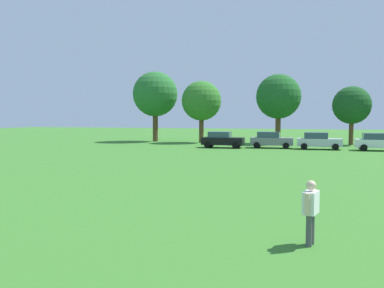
{
  "coord_description": "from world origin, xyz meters",
  "views": [
    {
      "loc": [
        4.11,
        -0.17,
        3.24
      ],
      "look_at": [
        1.32,
        9.59,
        2.56
      ],
      "focal_mm": 38.12,
      "sensor_mm": 36.0,
      "label": 1
    }
  ],
  "objects_px": {
    "parked_car_silver_2": "(319,141)",
    "parked_car_white_3": "(378,142)",
    "adult_bystander": "(311,207)",
    "parked_car_gray_1": "(271,140)",
    "tree_far_left": "(155,94)",
    "tree_left": "(201,101)",
    "tree_center_right": "(352,105)",
    "parked_car_black_0": "(222,140)",
    "tree_center_left": "(278,97)"
  },
  "relations": [
    {
      "from": "tree_center_right",
      "to": "adult_bystander",
      "type": "bearing_deg",
      "value": -96.75
    },
    {
      "from": "parked_car_gray_1",
      "to": "tree_center_left",
      "type": "xyz_separation_m",
      "value": [
        0.18,
        7.2,
        4.77
      ]
    },
    {
      "from": "tree_center_right",
      "to": "parked_car_silver_2",
      "type": "bearing_deg",
      "value": -116.07
    },
    {
      "from": "tree_far_left",
      "to": "tree_center_right",
      "type": "xyz_separation_m",
      "value": [
        24.08,
        -0.17,
        -1.62
      ]
    },
    {
      "from": "parked_car_black_0",
      "to": "parked_car_gray_1",
      "type": "height_order",
      "value": "same"
    },
    {
      "from": "tree_center_left",
      "to": "tree_center_right",
      "type": "bearing_deg",
      "value": -0.21
    },
    {
      "from": "parked_car_black_0",
      "to": "parked_car_white_3",
      "type": "height_order",
      "value": "same"
    },
    {
      "from": "parked_car_silver_2",
      "to": "tree_center_left",
      "type": "relative_size",
      "value": 0.52
    },
    {
      "from": "parked_car_gray_1",
      "to": "parked_car_white_3",
      "type": "xyz_separation_m",
      "value": [
        10.13,
        -0.69,
        0.0
      ]
    },
    {
      "from": "parked_car_silver_2",
      "to": "tree_center_right",
      "type": "bearing_deg",
      "value": 63.93
    },
    {
      "from": "adult_bystander",
      "to": "tree_center_right",
      "type": "xyz_separation_m",
      "value": [
        4.67,
        39.47,
        3.56
      ]
    },
    {
      "from": "parked_car_white_3",
      "to": "tree_center_left",
      "type": "distance_m",
      "value": 13.57
    },
    {
      "from": "adult_bystander",
      "to": "parked_car_white_3",
      "type": "xyz_separation_m",
      "value": [
        6.37,
        31.61,
        -0.12
      ]
    },
    {
      "from": "adult_bystander",
      "to": "parked_car_gray_1",
      "type": "xyz_separation_m",
      "value": [
        -3.76,
        32.3,
        -0.12
      ]
    },
    {
      "from": "parked_car_white_3",
      "to": "parked_car_black_0",
      "type": "bearing_deg",
      "value": -178.4
    },
    {
      "from": "adult_bystander",
      "to": "tree_far_left",
      "type": "distance_m",
      "value": 44.44
    },
    {
      "from": "parked_car_white_3",
      "to": "tree_far_left",
      "type": "relative_size",
      "value": 0.47
    },
    {
      "from": "parked_car_black_0",
      "to": "tree_far_left",
      "type": "distance_m",
      "value": 14.63
    },
    {
      "from": "parked_car_white_3",
      "to": "tree_left",
      "type": "height_order",
      "value": "tree_left"
    },
    {
      "from": "tree_far_left",
      "to": "tree_center_left",
      "type": "xyz_separation_m",
      "value": [
        15.83,
        -0.14,
        -0.53
      ]
    },
    {
      "from": "parked_car_white_3",
      "to": "tree_left",
      "type": "bearing_deg",
      "value": 159.81
    },
    {
      "from": "parked_car_white_3",
      "to": "parked_car_gray_1",
      "type": "bearing_deg",
      "value": 176.1
    },
    {
      "from": "adult_bystander",
      "to": "parked_car_white_3",
      "type": "bearing_deg",
      "value": 3.76
    },
    {
      "from": "parked_car_white_3",
      "to": "tree_far_left",
      "type": "bearing_deg",
      "value": 162.7
    },
    {
      "from": "parked_car_silver_2",
      "to": "parked_car_white_3",
      "type": "height_order",
      "value": "same"
    },
    {
      "from": "tree_center_left",
      "to": "adult_bystander",
      "type": "bearing_deg",
      "value": -84.81
    },
    {
      "from": "parked_car_gray_1",
      "to": "parked_car_silver_2",
      "type": "bearing_deg",
      "value": -5.83
    },
    {
      "from": "adult_bystander",
      "to": "tree_far_left",
      "type": "bearing_deg",
      "value": 41.24
    },
    {
      "from": "parked_car_silver_2",
      "to": "tree_center_right",
      "type": "xyz_separation_m",
      "value": [
        3.74,
        7.65,
        3.69
      ]
    },
    {
      "from": "parked_car_white_3",
      "to": "tree_far_left",
      "type": "height_order",
      "value": "tree_far_left"
    },
    {
      "from": "tree_far_left",
      "to": "parked_car_white_3",
      "type": "bearing_deg",
      "value": -17.3
    },
    {
      "from": "tree_far_left",
      "to": "adult_bystander",
      "type": "bearing_deg",
      "value": -63.91
    },
    {
      "from": "parked_car_black_0",
      "to": "tree_left",
      "type": "xyz_separation_m",
      "value": [
        -4.2,
        7.51,
        4.33
      ]
    },
    {
      "from": "parked_car_silver_2",
      "to": "tree_center_right",
      "type": "relative_size",
      "value": 0.64
    },
    {
      "from": "parked_car_black_0",
      "to": "tree_left",
      "type": "height_order",
      "value": "tree_left"
    },
    {
      "from": "parked_car_black_0",
      "to": "parked_car_gray_1",
      "type": "distance_m",
      "value": 5.07
    },
    {
      "from": "parked_car_silver_2",
      "to": "tree_far_left",
      "type": "relative_size",
      "value": 0.47
    },
    {
      "from": "tree_far_left",
      "to": "tree_center_left",
      "type": "distance_m",
      "value": 15.84
    },
    {
      "from": "adult_bystander",
      "to": "parked_car_white_3",
      "type": "relative_size",
      "value": 0.38
    },
    {
      "from": "parked_car_gray_1",
      "to": "parked_car_white_3",
      "type": "distance_m",
      "value": 10.15
    },
    {
      "from": "parked_car_black_0",
      "to": "tree_center_right",
      "type": "distance_m",
      "value": 16.17
    },
    {
      "from": "parked_car_silver_2",
      "to": "tree_far_left",
      "type": "xyz_separation_m",
      "value": [
        -20.34,
        7.82,
        5.31
      ]
    },
    {
      "from": "adult_bystander",
      "to": "tree_left",
      "type": "bearing_deg",
      "value": 33.6
    },
    {
      "from": "parked_car_gray_1",
      "to": "tree_far_left",
      "type": "distance_m",
      "value": 18.08
    },
    {
      "from": "adult_bystander",
      "to": "parked_car_silver_2",
      "type": "relative_size",
      "value": 0.38
    },
    {
      "from": "tree_left",
      "to": "tree_far_left",
      "type": "bearing_deg",
      "value": 171.75
    },
    {
      "from": "parked_car_black_0",
      "to": "tree_left",
      "type": "distance_m",
      "value": 9.63
    },
    {
      "from": "adult_bystander",
      "to": "tree_left",
      "type": "height_order",
      "value": "tree_left"
    },
    {
      "from": "parked_car_gray_1",
      "to": "parked_car_white_3",
      "type": "bearing_deg",
      "value": -3.9
    },
    {
      "from": "tree_far_left",
      "to": "tree_center_left",
      "type": "relative_size",
      "value": 1.09
    }
  ]
}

